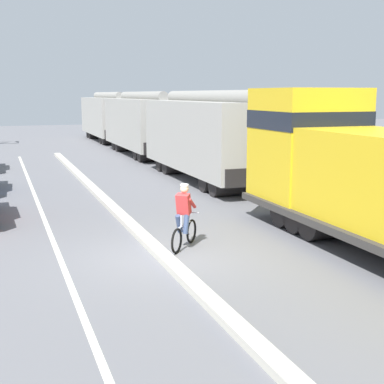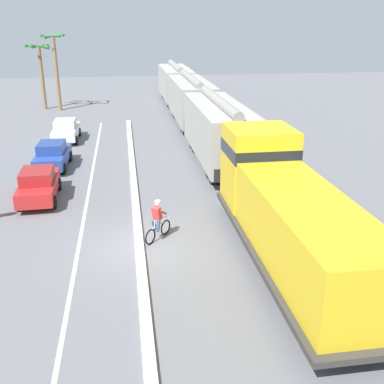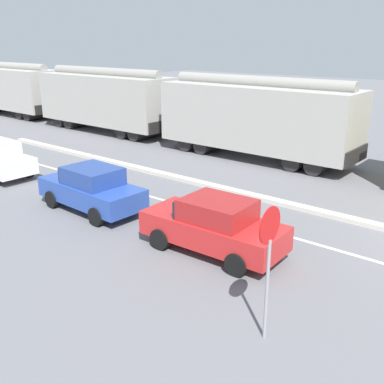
# 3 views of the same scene
# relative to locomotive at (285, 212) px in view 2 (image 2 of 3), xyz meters

# --- Properties ---
(ground_plane) EXTENTS (120.00, 120.00, 0.00)m
(ground_plane) POSITION_rel_locomotive_xyz_m (-5.42, 1.47, -1.80)
(ground_plane) COLOR slate
(median_curb) EXTENTS (0.36, 36.00, 0.16)m
(median_curb) POSITION_rel_locomotive_xyz_m (-5.42, 7.47, -1.72)
(median_curb) COLOR beige
(median_curb) RESTS_ON ground
(lane_stripe) EXTENTS (0.14, 36.00, 0.01)m
(lane_stripe) POSITION_rel_locomotive_xyz_m (-7.82, 7.47, -1.79)
(lane_stripe) COLOR silver
(lane_stripe) RESTS_ON ground
(locomotive) EXTENTS (3.10, 11.61, 4.20)m
(locomotive) POSITION_rel_locomotive_xyz_m (0.00, 0.00, 0.00)
(locomotive) COLOR gold
(locomotive) RESTS_ON ground
(hopper_car_lead) EXTENTS (2.90, 10.60, 4.18)m
(hopper_car_lead) POSITION_rel_locomotive_xyz_m (0.00, 12.16, 0.28)
(hopper_car_lead) COLOR #A5A29B
(hopper_car_lead) RESTS_ON ground
(hopper_car_middle) EXTENTS (2.90, 10.60, 4.18)m
(hopper_car_middle) POSITION_rel_locomotive_xyz_m (0.00, 23.76, 0.28)
(hopper_car_middle) COLOR #A3A199
(hopper_car_middle) RESTS_ON ground
(hopper_car_trailing) EXTENTS (2.90, 10.60, 4.18)m
(hopper_car_trailing) POSITION_rel_locomotive_xyz_m (0.00, 35.36, 0.28)
(hopper_car_trailing) COLOR #A6A49C
(hopper_car_trailing) RESTS_ON ground
(parked_car_red) EXTENTS (1.94, 4.26, 1.62)m
(parked_car_red) POSITION_rel_locomotive_xyz_m (-10.16, 7.31, -0.98)
(parked_car_red) COLOR red
(parked_car_red) RESTS_ON ground
(parked_car_blue) EXTENTS (1.95, 4.26, 1.62)m
(parked_car_blue) POSITION_rel_locomotive_xyz_m (-10.20, 12.69, -0.98)
(parked_car_blue) COLOR #28479E
(parked_car_blue) RESTS_ON ground
(parked_car_white) EXTENTS (1.87, 4.22, 1.62)m
(parked_car_white) POSITION_rel_locomotive_xyz_m (-10.14, 19.46, -0.98)
(parked_car_white) COLOR silver
(parked_car_white) RESTS_ON ground
(cyclist) EXTENTS (1.17, 1.33, 1.71)m
(cyclist) POSITION_rel_locomotive_xyz_m (-4.62, 2.01, -0.98)
(cyclist) COLOR black
(cyclist) RESTS_ON ground
(palm_tree_near) EXTENTS (2.17, 2.21, 7.49)m
(palm_tree_near) POSITION_rel_locomotive_xyz_m (-12.14, 32.30, 3.35)
(palm_tree_near) COLOR #846647
(palm_tree_near) RESTS_ON ground
(palm_tree_far) EXTENTS (2.55, 2.69, 6.56)m
(palm_tree_far) POSITION_rel_locomotive_xyz_m (-13.74, 33.23, 2.95)
(palm_tree_far) COLOR #846647
(palm_tree_far) RESTS_ON ground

